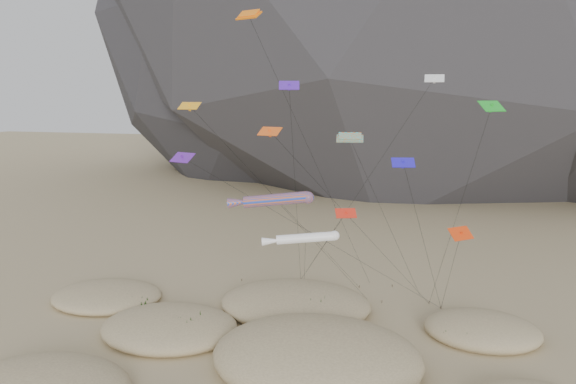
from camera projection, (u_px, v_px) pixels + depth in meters
The scene contains 8 objects.
dunes at pixel (269, 354), 47.37m from camera, with size 53.25×37.26×4.58m.
dune_grass at pixel (290, 356), 46.79m from camera, with size 41.55×27.20×1.55m.
kite_stakes at pixel (356, 291), 64.29m from camera, with size 23.52×5.60×0.30m.
rainbow_tube_kite at pixel (273, 200), 48.62m from camera, with size 10.63×14.93×14.19m.
white_tube_kite at pixel (302, 238), 47.47m from camera, with size 7.36×19.21×11.02m.
orange_parafoil at pixel (251, 20), 51.86m from camera, with size 11.32×15.17×30.09m.
multi_parafoil at pixel (351, 140), 52.06m from camera, with size 7.85×11.37×18.91m.
delta_kites at pixel (332, 149), 50.41m from camera, with size 31.49×20.55×24.18m.
Camera 1 is at (11.69, -38.23, 22.35)m, focal length 35.00 mm.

